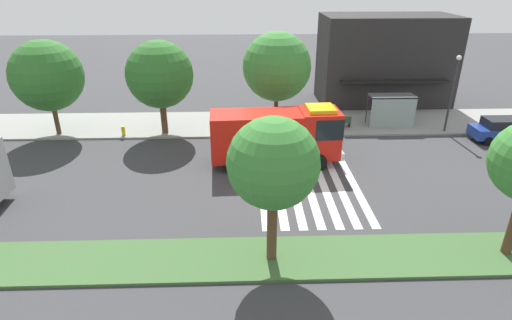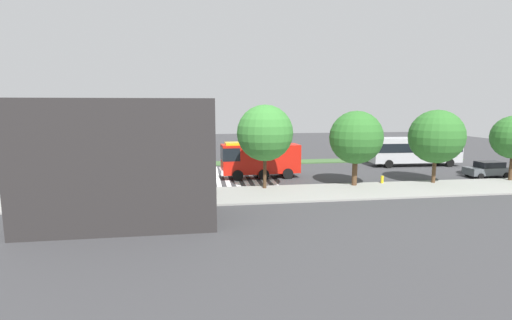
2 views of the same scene
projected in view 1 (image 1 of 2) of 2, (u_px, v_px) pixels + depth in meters
name	position (u px, v px, depth m)	size (l,w,h in m)	color
ground_plane	(275.00, 177.00, 25.44)	(120.00, 120.00, 0.00)	#38383A
sidewalk	(266.00, 123.00, 33.94)	(60.00, 5.92, 0.14)	gray
median_strip	(288.00, 258.00, 18.20)	(60.00, 3.00, 0.14)	#3D6033
crosswalk	(305.00, 176.00, 25.50)	(5.85, 11.61, 0.01)	silver
fire_truck	(280.00, 134.00, 26.33)	(8.44, 3.07, 3.78)	red
parked_car_mid	(503.00, 129.00, 30.36)	(4.62, 2.01, 1.72)	navy
bus_stop_shelter	(393.00, 105.00, 32.38)	(3.50, 1.40, 2.46)	#4C4C51
bench_near_shelter	(341.00, 122.00, 32.77)	(1.60, 0.50, 0.90)	#2D472D
street_lamp	(453.00, 87.00, 30.75)	(0.36, 0.36, 5.79)	#2D2D30
storefront_building	(384.00, 60.00, 37.97)	(11.61, 6.60, 7.89)	#282626
sidewalk_tree_west	(47.00, 76.00, 29.78)	(5.08, 5.08, 6.99)	#513823
sidewalk_tree_center	(160.00, 75.00, 30.02)	(4.87, 4.87, 6.91)	#513823
sidewalk_tree_east	(277.00, 67.00, 30.07)	(4.98, 4.98, 7.46)	#47301E
median_tree_far_west	(273.00, 164.00, 16.26)	(3.72, 3.72, 6.40)	#513823
fire_hydrant	(123.00, 131.00, 31.20)	(0.28, 0.28, 0.70)	gold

